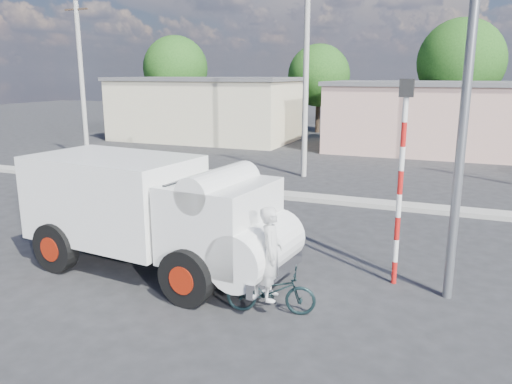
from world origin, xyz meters
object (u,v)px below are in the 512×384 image
at_px(truck, 156,211).
at_px(bicycle, 271,291).
at_px(cyclist, 271,268).
at_px(traffic_pole, 401,166).
at_px(streetlight, 461,45).

relative_size(truck, bicycle, 3.82).
relative_size(truck, cyclist, 3.62).
xyz_separation_m(truck, cyclist, (3.13, -0.95, -0.54)).
bearing_deg(truck, traffic_pole, 20.91).
xyz_separation_m(truck, traffic_pole, (5.14, 1.34, 1.15)).
bearing_deg(traffic_pole, streetlight, -17.73).
bearing_deg(cyclist, truck, 59.66).
distance_m(truck, traffic_pole, 5.44).
distance_m(bicycle, streetlight, 5.75).
distance_m(traffic_pole, streetlight, 2.56).
bearing_deg(streetlight, truck, -170.29).
relative_size(bicycle, traffic_pole, 0.39).
xyz_separation_m(bicycle, traffic_pole, (2.01, 2.29, 2.15)).
xyz_separation_m(cyclist, streetlight, (2.95, 1.99, 4.06)).
height_order(truck, streetlight, streetlight).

